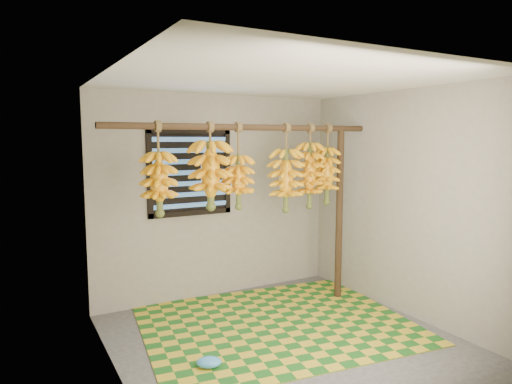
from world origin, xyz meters
TOP-DOWN VIEW (x-y plane):
  - floor at (0.00, 0.00)m, footprint 3.00×3.00m
  - ceiling at (0.00, 0.00)m, footprint 3.00×3.00m
  - wall_back at (0.00, 1.50)m, footprint 3.00×0.01m
  - wall_left at (-1.50, 0.00)m, footprint 0.01×3.00m
  - wall_right at (1.50, 0.00)m, footprint 0.01×3.00m
  - window at (-0.35, 1.48)m, footprint 1.00×0.04m
  - hanging_pole at (0.00, 0.70)m, footprint 3.00×0.06m
  - support_post at (1.20, 0.70)m, footprint 0.08×0.08m
  - woven_mat at (0.14, 0.37)m, footprint 2.89×2.43m
  - plastic_bag at (-0.82, -0.13)m, footprint 0.25×0.22m
  - banana_bunch_a at (-0.95, 0.70)m, footprint 0.31×0.31m
  - banana_bunch_b at (-0.43, 0.70)m, footprint 0.38×0.38m
  - banana_bunch_c at (-0.12, 0.70)m, footprint 0.31×0.31m
  - banana_bunch_d at (0.77, 0.70)m, footprint 0.31×0.31m
  - banana_bunch_e at (0.45, 0.70)m, footprint 0.36×0.36m
  - banana_bunch_f at (1.01, 0.70)m, footprint 0.28×0.28m

SIDE VIEW (x-z plane):
  - floor at x=0.00m, z-range -0.01..0.00m
  - woven_mat at x=0.14m, z-range 0.00..0.01m
  - plastic_bag at x=-0.82m, z-range 0.01..0.10m
  - support_post at x=1.20m, z-range 0.00..2.00m
  - wall_back at x=0.00m, z-range 0.00..2.40m
  - wall_left at x=-1.50m, z-range 0.00..2.40m
  - wall_right at x=1.50m, z-range 0.00..2.40m
  - banana_bunch_e at x=0.45m, z-range 0.96..1.91m
  - banana_bunch_c at x=-0.12m, z-range 1.01..1.89m
  - banana_bunch_f at x=1.01m, z-range 1.01..1.92m
  - banana_bunch_a at x=-0.95m, z-range 1.03..1.91m
  - banana_bunch_d at x=0.77m, z-range 1.01..1.95m
  - window at x=-0.35m, z-range 1.00..2.00m
  - banana_bunch_b at x=-0.43m, z-range 1.10..1.95m
  - hanging_pole at x=0.00m, z-range 1.97..2.03m
  - ceiling at x=0.00m, z-range 2.40..2.41m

